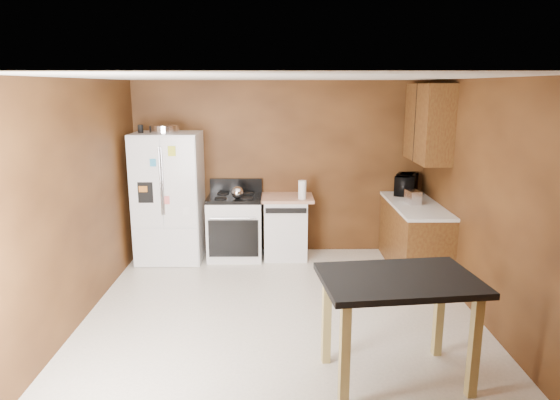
{
  "coord_description": "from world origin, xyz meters",
  "views": [
    {
      "loc": [
        -0.06,
        -4.95,
        2.42
      ],
      "look_at": [
        -0.01,
        0.85,
        1.09
      ],
      "focal_mm": 32.0,
      "sensor_mm": 36.0,
      "label": 1
    }
  ],
  "objects_px": {
    "toaster": "(413,197)",
    "refrigerator": "(169,197)",
    "microwave": "(406,185)",
    "gas_range": "(235,226)",
    "kettle": "(237,192)",
    "paper_towel": "(302,190)",
    "pen_cup": "(140,129)",
    "roasting_pan": "(164,129)",
    "dishwasher": "(285,226)",
    "green_canister": "(302,192)",
    "island": "(398,293)"
  },
  "relations": [
    {
      "from": "kettle",
      "to": "microwave",
      "type": "distance_m",
      "value": 2.42
    },
    {
      "from": "toaster",
      "to": "microwave",
      "type": "distance_m",
      "value": 0.6
    },
    {
      "from": "dishwasher",
      "to": "toaster",
      "type": "bearing_deg",
      "value": -15.96
    },
    {
      "from": "toaster",
      "to": "microwave",
      "type": "height_order",
      "value": "microwave"
    },
    {
      "from": "microwave",
      "to": "gas_range",
      "type": "distance_m",
      "value": 2.53
    },
    {
      "from": "gas_range",
      "to": "dishwasher",
      "type": "distance_m",
      "value": 0.72
    },
    {
      "from": "pen_cup",
      "to": "dishwasher",
      "type": "distance_m",
      "value": 2.41
    },
    {
      "from": "paper_towel",
      "to": "gas_range",
      "type": "relative_size",
      "value": 0.23
    },
    {
      "from": "dishwasher",
      "to": "refrigerator",
      "type": "bearing_deg",
      "value": -177.01
    },
    {
      "from": "kettle",
      "to": "dishwasher",
      "type": "bearing_deg",
      "value": 14.33
    },
    {
      "from": "microwave",
      "to": "refrigerator",
      "type": "bearing_deg",
      "value": 117.77
    },
    {
      "from": "pen_cup",
      "to": "paper_towel",
      "type": "relative_size",
      "value": 0.43
    },
    {
      "from": "green_canister",
      "to": "island",
      "type": "distance_m",
      "value": 3.21
    },
    {
      "from": "kettle",
      "to": "gas_range",
      "type": "distance_m",
      "value": 0.55
    },
    {
      "from": "kettle",
      "to": "gas_range",
      "type": "relative_size",
      "value": 0.16
    },
    {
      "from": "microwave",
      "to": "gas_range",
      "type": "xyz_separation_m",
      "value": [
        -2.46,
        -0.14,
        -0.57
      ]
    },
    {
      "from": "pen_cup",
      "to": "gas_range",
      "type": "height_order",
      "value": "pen_cup"
    },
    {
      "from": "microwave",
      "to": "dishwasher",
      "type": "height_order",
      "value": "microwave"
    },
    {
      "from": "microwave",
      "to": "dishwasher",
      "type": "relative_size",
      "value": 0.54
    },
    {
      "from": "green_canister",
      "to": "kettle",
      "type": "bearing_deg",
      "value": -167.18
    },
    {
      "from": "kettle",
      "to": "green_canister",
      "type": "bearing_deg",
      "value": 12.82
    },
    {
      "from": "kettle",
      "to": "paper_towel",
      "type": "xyz_separation_m",
      "value": [
        0.9,
        0.01,
        0.03
      ]
    },
    {
      "from": "refrigerator",
      "to": "gas_range",
      "type": "xyz_separation_m",
      "value": [
        0.91,
        0.06,
        -0.44
      ]
    },
    {
      "from": "pen_cup",
      "to": "green_canister",
      "type": "relative_size",
      "value": 1.11
    },
    {
      "from": "roasting_pan",
      "to": "pen_cup",
      "type": "relative_size",
      "value": 3.71
    },
    {
      "from": "pen_cup",
      "to": "refrigerator",
      "type": "distance_m",
      "value": 1.01
    },
    {
      "from": "dishwasher",
      "to": "gas_range",
      "type": "bearing_deg",
      "value": -178.06
    },
    {
      "from": "roasting_pan",
      "to": "dishwasher",
      "type": "xyz_separation_m",
      "value": [
        1.65,
        0.09,
        -1.4
      ]
    },
    {
      "from": "toaster",
      "to": "dishwasher",
      "type": "height_order",
      "value": "toaster"
    },
    {
      "from": "kettle",
      "to": "microwave",
      "type": "bearing_deg",
      "value": 6.7
    },
    {
      "from": "kettle",
      "to": "refrigerator",
      "type": "distance_m",
      "value": 0.97
    },
    {
      "from": "pen_cup",
      "to": "kettle",
      "type": "bearing_deg",
      "value": -2.0
    },
    {
      "from": "gas_range",
      "to": "dishwasher",
      "type": "relative_size",
      "value": 1.24
    },
    {
      "from": "gas_range",
      "to": "pen_cup",
      "type": "bearing_deg",
      "value": -175.35
    },
    {
      "from": "gas_range",
      "to": "kettle",
      "type": "bearing_deg",
      "value": -70.14
    },
    {
      "from": "microwave",
      "to": "pen_cup",
      "type": "bearing_deg",
      "value": 118.09
    },
    {
      "from": "microwave",
      "to": "dishwasher",
      "type": "distance_m",
      "value": 1.84
    },
    {
      "from": "green_canister",
      "to": "dishwasher",
      "type": "bearing_deg",
      "value": -171.43
    },
    {
      "from": "paper_towel",
      "to": "green_canister",
      "type": "height_order",
      "value": "paper_towel"
    },
    {
      "from": "roasting_pan",
      "to": "kettle",
      "type": "bearing_deg",
      "value": -4.5
    },
    {
      "from": "paper_towel",
      "to": "roasting_pan",
      "type": "bearing_deg",
      "value": 178.1
    },
    {
      "from": "microwave",
      "to": "dishwasher",
      "type": "bearing_deg",
      "value": 118.11
    },
    {
      "from": "toaster",
      "to": "refrigerator",
      "type": "distance_m",
      "value": 3.33
    },
    {
      "from": "green_canister",
      "to": "refrigerator",
      "type": "bearing_deg",
      "value": -176.29
    },
    {
      "from": "pen_cup",
      "to": "microwave",
      "type": "distance_m",
      "value": 3.8
    },
    {
      "from": "pen_cup",
      "to": "green_canister",
      "type": "bearing_deg",
      "value": 4.2
    },
    {
      "from": "green_canister",
      "to": "gas_range",
      "type": "xyz_separation_m",
      "value": [
        -0.96,
        -0.06,
        -0.48
      ]
    },
    {
      "from": "green_canister",
      "to": "refrigerator",
      "type": "distance_m",
      "value": 1.88
    },
    {
      "from": "kettle",
      "to": "microwave",
      "type": "relative_size",
      "value": 0.35
    },
    {
      "from": "roasting_pan",
      "to": "paper_towel",
      "type": "xyz_separation_m",
      "value": [
        1.87,
        -0.06,
        -0.83
      ]
    }
  ]
}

